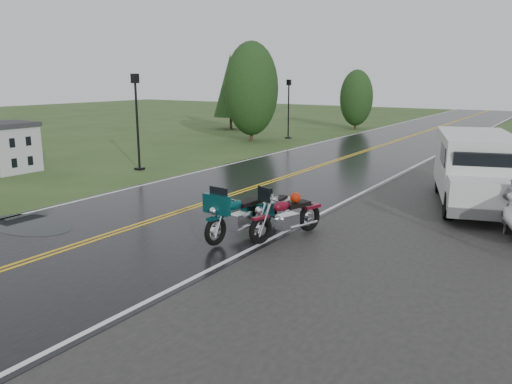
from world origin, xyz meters
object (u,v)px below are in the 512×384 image
van_white (451,181)px  house_left (2,97)px  motorcycle_teal (215,219)px  lamp_post_far_left (289,109)px  motorcycle_silver (265,211)px  lamp_post_near_left (137,122)px  motorcycle_red (261,219)px

van_white → house_left: bearing=171.1°
motorcycle_teal → lamp_post_far_left: 22.86m
motorcycle_silver → van_white: (3.96, 3.83, 0.64)m
van_white → lamp_post_near_left: lamp_post_near_left is taller
motorcycle_red → house_left: bearing=-172.5°
motorcycle_red → motorcycle_teal: motorcycle_teal is taller
motorcycle_red → van_white: size_ratio=0.40×
motorcycle_red → lamp_post_near_left: 11.94m
van_white → lamp_post_near_left: (-13.68, 0.83, 0.97)m
house_left → motorcycle_teal: bearing=-12.4°
lamp_post_far_left → motorcycle_silver: bearing=-62.0°
van_white → lamp_post_far_left: (-13.93, 14.94, 0.82)m
lamp_post_far_left → motorcycle_red: bearing=-62.1°
house_left → lamp_post_near_left: house_left is taller
house_left → lamp_post_far_left: size_ratio=2.14×
lamp_post_near_left → lamp_post_far_left: 14.11m
motorcycle_silver → lamp_post_far_left: 21.31m
motorcycle_red → lamp_post_near_left: (-10.31, 5.84, 1.46)m
motorcycle_red → lamp_post_near_left: size_ratio=0.55×
house_left → lamp_post_far_left: 18.15m
lamp_post_near_left → lamp_post_far_left: bearing=91.0°
lamp_post_near_left → house_left: bearing=-142.2°
motorcycle_teal → motorcycle_silver: size_ratio=1.32×
motorcycle_red → van_white: bearing=72.6°
motorcycle_silver → van_white: 5.55m
motorcycle_silver → van_white: van_white is taller
motorcycle_silver → lamp_post_near_left: (-9.71, 4.67, 1.61)m
motorcycle_red → lamp_post_far_left: bearing=134.4°
house_left → motorcycle_teal: 14.52m
motorcycle_red → van_white: van_white is taller
motorcycle_red → motorcycle_silver: (-0.60, 1.18, -0.15)m
motorcycle_teal → house_left: bearing=172.2°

